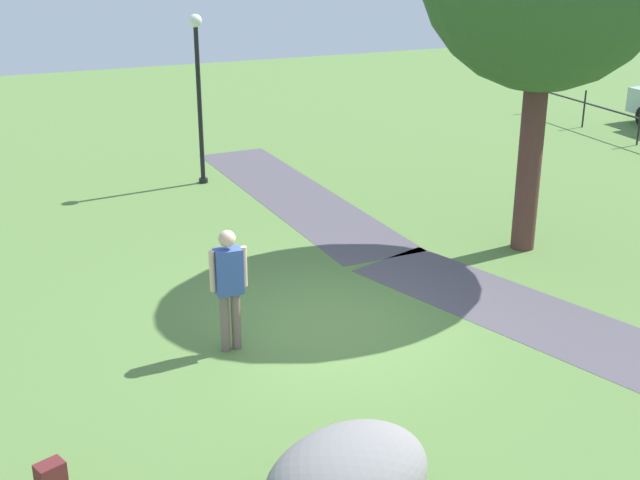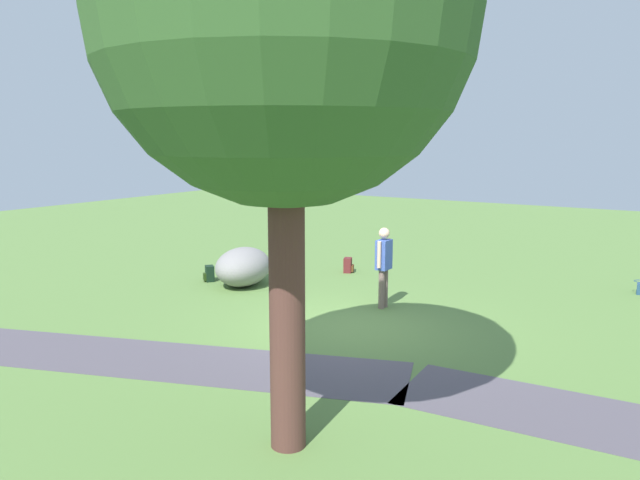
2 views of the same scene
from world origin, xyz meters
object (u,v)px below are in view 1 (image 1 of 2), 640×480
(lamp_post, at_px, (198,82))
(lawn_boulder, at_px, (347,479))
(man_near_boulder, at_px, (229,281))
(spare_backpack_on_lawn, at_px, (51,480))

(lamp_post, xyz_separation_m, lawn_boulder, (11.65, -1.71, -1.80))
(man_near_boulder, bearing_deg, spare_backpack_on_lawn, -48.20)
(spare_backpack_on_lawn, bearing_deg, lamp_post, 156.82)
(lamp_post, bearing_deg, spare_backpack_on_lawn, -23.18)
(lawn_boulder, bearing_deg, man_near_boulder, -179.78)
(lamp_post, distance_m, lawn_boulder, 11.91)
(spare_backpack_on_lawn, bearing_deg, man_near_boulder, 131.80)
(lawn_boulder, xyz_separation_m, man_near_boulder, (-3.84, -0.01, 0.54))
(lamp_post, distance_m, man_near_boulder, 8.10)
(lamp_post, xyz_separation_m, spare_backpack_on_lawn, (10.16, -4.35, -2.07))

